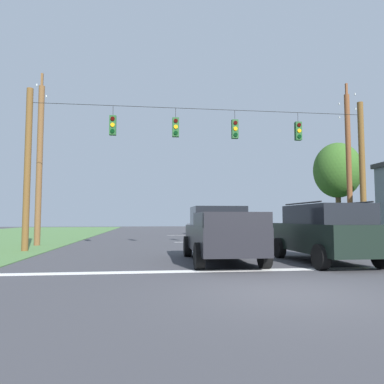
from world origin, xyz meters
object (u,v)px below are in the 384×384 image
suv_black (324,232)px  distant_car_crossing_white (201,226)px  tree_roadside_right (337,171)px  utility_pole_near_left (39,162)px  pickup_truck (220,234)px  overhead_signal_span (205,163)px  utility_pole_mid_right (349,164)px

suv_black → distant_car_crossing_white: size_ratio=1.09×
tree_roadside_right → utility_pole_near_left: bearing=-168.5°
utility_pole_near_left → pickup_truck: bearing=-43.5°
pickup_truck → tree_roadside_right: tree_roadside_right is taller
distant_car_crossing_white → tree_roadside_right: tree_roadside_right is taller
overhead_signal_span → utility_pole_near_left: size_ratio=1.74×
utility_pole_near_left → distant_car_crossing_white: bearing=48.7°
utility_pole_mid_right → utility_pole_near_left: (-18.16, 0.50, -0.17)m
pickup_truck → distant_car_crossing_white: 20.81m
pickup_truck → utility_pole_mid_right: utility_pole_mid_right is taller
overhead_signal_span → tree_roadside_right: (11.15, 7.49, 0.80)m
overhead_signal_span → utility_pole_mid_right: bearing=17.3°
pickup_truck → utility_pole_mid_right: size_ratio=0.55×
pickup_truck → tree_roadside_right: size_ratio=0.76×
distant_car_crossing_white → tree_roadside_right: 13.04m
overhead_signal_span → distant_car_crossing_white: bearing=82.3°
suv_black → utility_pole_near_left: (-12.09, 9.02, 3.59)m
suv_black → utility_pole_mid_right: utility_pole_mid_right is taller
suv_black → utility_pole_near_left: size_ratio=0.49×
utility_pole_mid_right → pickup_truck: bearing=-141.2°
overhead_signal_span → pickup_truck: bearing=-92.7°
utility_pole_near_left → overhead_signal_span: bearing=-21.1°
distant_car_crossing_white → utility_pole_mid_right: utility_pole_mid_right is taller
overhead_signal_span → pickup_truck: (-0.22, -4.76, -3.27)m
utility_pole_mid_right → suv_black: bearing=-125.5°
overhead_signal_span → distant_car_crossing_white: (2.14, 15.92, -3.45)m
suv_black → utility_pole_mid_right: (6.07, 8.52, 3.76)m
distant_car_crossing_white → tree_roadside_right: size_ratio=0.62×
distant_car_crossing_white → utility_pole_near_left: bearing=-131.3°
pickup_truck → distant_car_crossing_white: pickup_truck is taller
utility_pole_mid_right → tree_roadside_right: (1.83, 4.58, 0.22)m
pickup_truck → tree_roadside_right: (11.37, 12.25, 4.07)m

